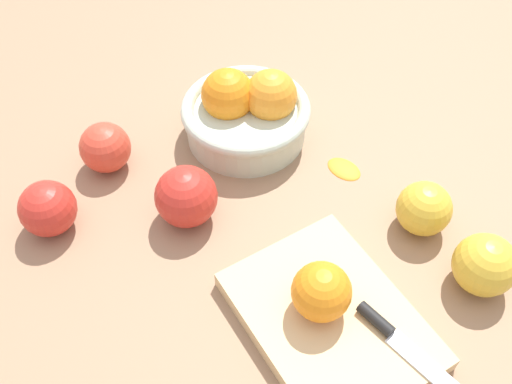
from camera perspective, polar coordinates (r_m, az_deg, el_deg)
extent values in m
plane|color=#997556|center=(0.76, -0.15, -4.05)|extent=(2.40, 2.40, 0.00)
cylinder|color=beige|center=(0.86, -0.98, 6.82)|extent=(0.17, 0.17, 0.05)
torus|color=beige|center=(0.84, -1.01, 8.08)|extent=(0.19, 0.19, 0.02)
sphere|color=orange|center=(0.83, -2.75, 9.42)|extent=(0.08, 0.08, 0.08)
sphere|color=orange|center=(0.83, 1.45, 9.36)|extent=(0.08, 0.08, 0.08)
cube|color=#DBB77F|center=(0.68, 7.19, -12.26)|extent=(0.25, 0.20, 0.02)
sphere|color=orange|center=(0.65, 6.38, -9.62)|extent=(0.07, 0.07, 0.07)
cube|color=silver|center=(0.66, 16.74, -16.39)|extent=(0.11, 0.03, 0.00)
cylinder|color=black|center=(0.67, 11.56, -12.01)|extent=(0.05, 0.02, 0.01)
sphere|color=gold|center=(0.73, 21.37, -6.62)|extent=(0.07, 0.07, 0.07)
sphere|color=red|center=(0.75, -6.81, -0.44)|extent=(0.08, 0.08, 0.08)
sphere|color=gold|center=(0.76, 16.03, -1.56)|extent=(0.07, 0.07, 0.07)
sphere|color=red|center=(0.78, -19.61, -1.53)|extent=(0.07, 0.07, 0.07)
sphere|color=#D6422D|center=(0.83, -14.46, 4.21)|extent=(0.07, 0.07, 0.07)
ellipsoid|color=orange|center=(0.83, 8.58, 2.38)|extent=(0.06, 0.04, 0.01)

